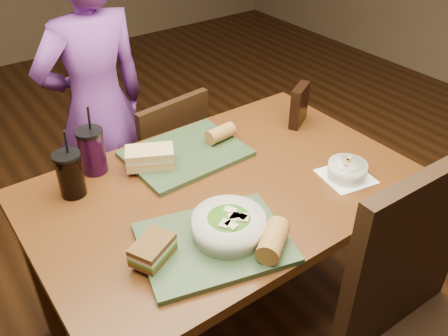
{
  "coord_description": "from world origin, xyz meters",
  "views": [
    {
      "loc": [
        -0.76,
        -1.05,
        1.72
      ],
      "look_at": [
        0.0,
        0.0,
        0.82
      ],
      "focal_mm": 38.0,
      "sensor_mm": 36.0,
      "label": 1
    }
  ],
  "objects_px": {
    "chip_bag": "(299,105)",
    "tray_near": "(214,243)",
    "chair_near": "(426,331)",
    "sandwich_far": "(150,157)",
    "cup_cola": "(70,174)",
    "sandwich_near": "(153,250)",
    "baguette_far": "(221,133)",
    "baguette_near": "(273,240)",
    "soup_bowl": "(347,170)",
    "cup_berry": "(92,151)",
    "tray_far": "(186,154)",
    "chair_far": "(168,165)",
    "salad_bowl": "(229,225)",
    "dining_table": "(224,205)",
    "diner": "(98,108)"
  },
  "relations": [
    {
      "from": "chair_far",
      "to": "salad_bowl",
      "type": "xyz_separation_m",
      "value": [
        -0.25,
        -0.82,
        0.34
      ]
    },
    {
      "from": "chair_far",
      "to": "chip_bag",
      "type": "bearing_deg",
      "value": -47.26
    },
    {
      "from": "tray_near",
      "to": "sandwich_far",
      "type": "relative_size",
      "value": 2.2
    },
    {
      "from": "tray_far",
      "to": "chip_bag",
      "type": "height_order",
      "value": "chip_bag"
    },
    {
      "from": "baguette_near",
      "to": "chip_bag",
      "type": "height_order",
      "value": "chip_bag"
    },
    {
      "from": "cup_cola",
      "to": "cup_berry",
      "type": "distance_m",
      "value": 0.14
    },
    {
      "from": "tray_far",
      "to": "baguette_far",
      "type": "bearing_deg",
      "value": -2.8
    },
    {
      "from": "sandwich_far",
      "to": "tray_far",
      "type": "bearing_deg",
      "value": 1.17
    },
    {
      "from": "baguette_far",
      "to": "baguette_near",
      "type": "bearing_deg",
      "value": -111.69
    },
    {
      "from": "cup_berry",
      "to": "tray_far",
      "type": "bearing_deg",
      "value": -18.67
    },
    {
      "from": "chair_far",
      "to": "salad_bowl",
      "type": "distance_m",
      "value": 0.92
    },
    {
      "from": "tray_near",
      "to": "tray_far",
      "type": "distance_m",
      "value": 0.49
    },
    {
      "from": "dining_table",
      "to": "sandwich_near",
      "type": "xyz_separation_m",
      "value": [
        -0.37,
        -0.18,
        0.14
      ]
    },
    {
      "from": "tray_near",
      "to": "sandwich_far",
      "type": "bearing_deg",
      "value": 85.17
    },
    {
      "from": "baguette_near",
      "to": "chair_far",
      "type": "bearing_deg",
      "value": 78.9
    },
    {
      "from": "chair_near",
      "to": "tray_near",
      "type": "xyz_separation_m",
      "value": [
        -0.37,
        0.5,
        0.16
      ]
    },
    {
      "from": "diner",
      "to": "sandwich_far",
      "type": "xyz_separation_m",
      "value": [
        -0.06,
        -0.61,
        0.08
      ]
    },
    {
      "from": "sandwich_far",
      "to": "cup_cola",
      "type": "relative_size",
      "value": 0.78
    },
    {
      "from": "chair_near",
      "to": "cup_berry",
      "type": "bearing_deg",
      "value": 115.17
    },
    {
      "from": "soup_bowl",
      "to": "cup_berry",
      "type": "bearing_deg",
      "value": 141.53
    },
    {
      "from": "sandwich_far",
      "to": "baguette_far",
      "type": "bearing_deg",
      "value": -0.86
    },
    {
      "from": "chair_far",
      "to": "cup_cola",
      "type": "xyz_separation_m",
      "value": [
        -0.54,
        -0.34,
        0.37
      ]
    },
    {
      "from": "tray_near",
      "to": "soup_bowl",
      "type": "relative_size",
      "value": 2.21
    },
    {
      "from": "soup_bowl",
      "to": "baguette_far",
      "type": "distance_m",
      "value": 0.49
    },
    {
      "from": "dining_table",
      "to": "baguette_near",
      "type": "distance_m",
      "value": 0.38
    },
    {
      "from": "dining_table",
      "to": "soup_bowl",
      "type": "relative_size",
      "value": 6.84
    },
    {
      "from": "tray_near",
      "to": "cup_berry",
      "type": "distance_m",
      "value": 0.58
    },
    {
      "from": "chair_near",
      "to": "tray_far",
      "type": "xyz_separation_m",
      "value": [
        -0.18,
        0.95,
        0.16
      ]
    },
    {
      "from": "tray_near",
      "to": "baguette_near",
      "type": "bearing_deg",
      "value": -47.82
    },
    {
      "from": "diner",
      "to": "cup_berry",
      "type": "bearing_deg",
      "value": 60.9
    },
    {
      "from": "tray_far",
      "to": "cup_cola",
      "type": "xyz_separation_m",
      "value": [
        -0.43,
        0.02,
        0.07
      ]
    },
    {
      "from": "chair_far",
      "to": "chair_near",
      "type": "bearing_deg",
      "value": -86.91
    },
    {
      "from": "diner",
      "to": "tray_far",
      "type": "bearing_deg",
      "value": 93.31
    },
    {
      "from": "cup_berry",
      "to": "baguette_near",
      "type": "bearing_deg",
      "value": -70.63
    },
    {
      "from": "sandwich_near",
      "to": "sandwich_far",
      "type": "relative_size",
      "value": 0.77
    },
    {
      "from": "chair_far",
      "to": "baguette_far",
      "type": "distance_m",
      "value": 0.5
    },
    {
      "from": "chip_bag",
      "to": "tray_near",
      "type": "bearing_deg",
      "value": -180.0
    },
    {
      "from": "diner",
      "to": "soup_bowl",
      "type": "relative_size",
      "value": 7.58
    },
    {
      "from": "dining_table",
      "to": "sandwich_near",
      "type": "relative_size",
      "value": 8.89
    },
    {
      "from": "cup_cola",
      "to": "cup_berry",
      "type": "bearing_deg",
      "value": 36.71
    },
    {
      "from": "chair_near",
      "to": "baguette_near",
      "type": "xyz_separation_m",
      "value": [
        -0.26,
        0.37,
        0.2
      ]
    },
    {
      "from": "dining_table",
      "to": "chair_far",
      "type": "bearing_deg",
      "value": 80.13
    },
    {
      "from": "diner",
      "to": "tray_near",
      "type": "height_order",
      "value": "diner"
    },
    {
      "from": "tray_near",
      "to": "salad_bowl",
      "type": "xyz_separation_m",
      "value": [
        0.05,
        -0.0,
        0.05
      ]
    },
    {
      "from": "tray_near",
      "to": "sandwich_near",
      "type": "relative_size",
      "value": 2.87
    },
    {
      "from": "sandwich_near",
      "to": "baguette_far",
      "type": "distance_m",
      "value": 0.65
    },
    {
      "from": "chair_far",
      "to": "cup_cola",
      "type": "relative_size",
      "value": 3.4
    },
    {
      "from": "dining_table",
      "to": "sandwich_far",
      "type": "xyz_separation_m",
      "value": [
        -0.16,
        0.23,
        0.14
      ]
    },
    {
      "from": "tray_near",
      "to": "tray_far",
      "type": "relative_size",
      "value": 1.0
    },
    {
      "from": "sandwich_far",
      "to": "baguette_far",
      "type": "distance_m",
      "value": 0.3
    }
  ]
}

